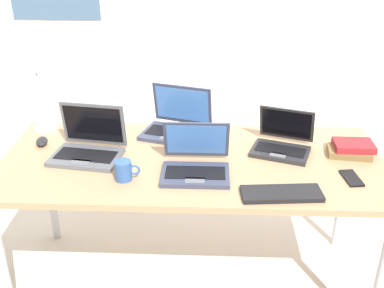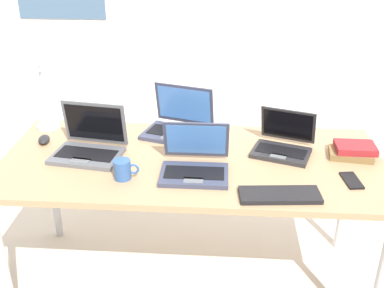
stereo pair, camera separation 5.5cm
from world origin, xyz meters
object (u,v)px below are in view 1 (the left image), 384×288
desk_lamp (38,97)px  laptop_near_lamp (196,163)px  laptop_front_left (282,143)px  book_stack (351,149)px  cell_phone (351,178)px  laptop_back_right (88,147)px  external_keyboard (282,194)px  computer_mouse (42,141)px  laptop_far_corner (177,125)px  coffee_mug (124,170)px

desk_lamp → laptop_near_lamp: 0.93m
laptop_front_left → book_stack: 0.33m
laptop_near_lamp → cell_phone: laptop_near_lamp is taller
laptop_back_right → cell_phone: laptop_back_right is taller
laptop_back_right → laptop_near_lamp: laptop_back_right is taller
laptop_front_left → external_keyboard: bearing=-97.4°
laptop_back_right → external_keyboard: 0.93m
laptop_back_right → computer_mouse: size_ratio=3.65×
laptop_far_corner → external_keyboard: size_ratio=1.16×
laptop_back_right → laptop_near_lamp: 0.53m
external_keyboard → laptop_front_left: bearing=77.7°
desk_lamp → laptop_front_left: desk_lamp is taller
cell_phone → coffee_mug: (-0.99, -0.04, 0.04)m
laptop_near_lamp → cell_phone: 0.68m
desk_lamp → cell_phone: size_ratio=2.94×
desk_lamp → book_stack: bearing=-7.3°
book_stack → laptop_far_corner: bearing=166.3°
laptop_back_right → book_stack: 1.25m
desk_lamp → book_stack: (1.56, -0.20, -0.17)m
laptop_back_right → book_stack: (1.25, 0.06, -0.02)m
laptop_far_corner → book_stack: 0.88m
laptop_front_left → laptop_far_corner: size_ratio=0.86×
laptop_far_corner → cell_phone: 0.91m
desk_lamp → external_keyboard: size_ratio=1.21×
desk_lamp → coffee_mug: (0.51, -0.47, -0.15)m
desk_lamp → laptop_back_right: bearing=-40.1°
laptop_front_left → laptop_far_corner: bearing=161.5°
computer_mouse → coffee_mug: (0.47, -0.32, 0.03)m
desk_lamp → book_stack: size_ratio=1.84×
desk_lamp → book_stack: 1.58m
desk_lamp → coffee_mug: size_ratio=3.54×
laptop_near_lamp → external_keyboard: laptop_near_lamp is taller
laptop_far_corner → computer_mouse: laptop_far_corner is taller
coffee_mug → laptop_front_left: bearing=23.0°
book_stack → laptop_front_left: bearing=174.5°
computer_mouse → laptop_back_right: bearing=-34.6°
external_keyboard → book_stack: bearing=40.1°
desk_lamp → laptop_back_right: desk_lamp is taller
desk_lamp → laptop_far_corner: desk_lamp is taller
laptop_far_corner → external_keyboard: (0.47, -0.59, -0.04)m
book_stack → coffee_mug: coffee_mug is taller
computer_mouse → cell_phone: size_ratio=0.71×
cell_phone → book_stack: bearing=68.9°
laptop_back_right → external_keyboard: size_ratio=1.06×
desk_lamp → computer_mouse: bearing=-74.1°
book_stack → desk_lamp: bearing=172.7°
laptop_near_lamp → cell_phone: (0.68, -0.03, -0.04)m
laptop_back_right → coffee_mug: bearing=-46.2°
external_keyboard → computer_mouse: computer_mouse is taller
desk_lamp → coffee_mug: 0.71m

